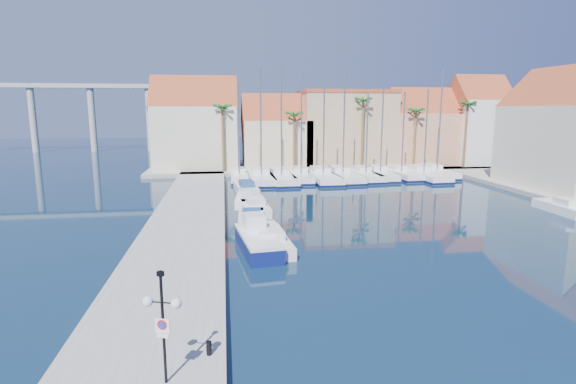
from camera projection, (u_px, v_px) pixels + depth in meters
The scene contains 35 objects.
ground at pixel (343, 290), 23.14m from camera, with size 260.00×260.00×0.00m, color #081D31.
quay_west at pixel (186, 225), 34.99m from camera, with size 6.00×77.00×0.50m, color gray.
shore_north at pixel (326, 166), 71.20m from camera, with size 54.00×16.00×0.50m, color gray.
lamp_post at pixel (162, 310), 14.01m from camera, with size 1.24×0.64×3.79m.
bollard at pixel (209, 348), 16.06m from camera, with size 0.20×0.20×0.50m, color black.
fishing_boat at pixel (257, 240), 29.46m from camera, with size 2.84×6.50×2.20m.
motorboat_west_0 at pixel (268, 239), 30.49m from camera, with size 2.94×7.59×1.40m.
motorboat_west_1 at pixel (252, 220), 35.60m from camera, with size 2.41×6.60×1.40m.
motorboat_west_2 at pixel (255, 206), 40.84m from camera, with size 2.57×6.98×1.40m.
motorboat_west_3 at pixel (245, 199), 43.91m from camera, with size 2.25×5.75×1.40m.
motorboat_west_4 at pixel (246, 188), 50.12m from camera, with size 2.70×6.78×1.40m.
motorboat_east_1 at pixel (562, 207), 40.19m from camera, with size 1.87×5.66×1.40m.
sailboat_0 at pixel (239, 176), 58.20m from camera, with size 2.33×8.45×12.09m.
sailboat_1 at pixel (261, 177), 57.72m from camera, with size 3.16×11.72×14.15m.
sailboat_2 at pixel (281, 177), 57.53m from camera, with size 3.42×11.32×14.32m.
sailboat_3 at pixel (301, 175), 58.73m from camera, with size 3.34×10.15×13.63m.
sailboat_4 at pixel (322, 176), 58.61m from camera, with size 3.20×11.91×13.04m.
sailboat_5 at pixel (341, 175), 59.31m from camera, with size 3.50×11.62×13.91m.
sailboat_6 at pixel (364, 175), 59.57m from camera, with size 3.02×9.94×11.08m.
sailboat_7 at pixel (379, 174), 60.42m from camera, with size 3.22×10.28×11.75m.
sailboat_8 at pixel (399, 173), 60.69m from camera, with size 3.14×9.48×11.33m.
sailboat_9 at pixel (421, 174), 60.17m from camera, with size 3.67×11.49×11.64m.
sailboat_10 at pixel (435, 172), 61.94m from camera, with size 2.95×9.50×14.43m.
building_0 at pixel (196, 127), 66.31m from camera, with size 12.30×9.00×13.50m.
building_1 at pixel (276, 135), 68.20m from camera, with size 10.30×8.00×11.00m.
building_2 at pixel (345, 128), 70.52m from camera, with size 14.20×10.20×11.50m.
building_3 at pixel (420, 130), 71.28m from camera, with size 10.30×8.00×12.00m.
building_4 at pixel (477, 123), 71.34m from camera, with size 8.30×8.00×14.00m.
building_6 at pixel (568, 133), 49.73m from camera, with size 9.00×14.30×13.50m.
palm_0 at pixel (222, 110), 61.53m from camera, with size 2.60×2.60×10.15m.
palm_1 at pixel (294, 116), 63.09m from camera, with size 2.60×2.60×9.15m.
palm_2 at pixel (363, 103), 64.13m from camera, with size 2.60×2.60×11.15m.
palm_3 at pixel (416, 113), 65.49m from camera, with size 2.60×2.60×9.65m.
palm_4 at pixel (468, 106), 66.43m from camera, with size 2.60×2.60×10.65m.
viaduct at pixel (66, 104), 95.68m from camera, with size 48.00×2.20×14.45m.
Camera 1 is at (-5.87, -21.21, 9.19)m, focal length 28.00 mm.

